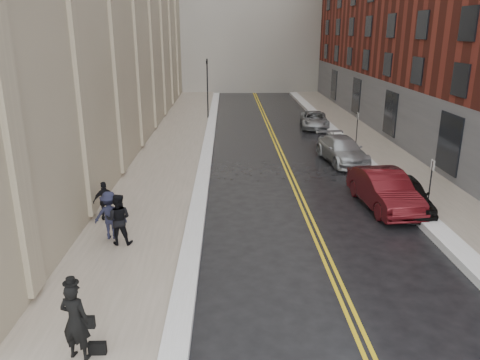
{
  "coord_description": "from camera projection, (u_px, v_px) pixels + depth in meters",
  "views": [
    {
      "loc": [
        -0.88,
        -11.03,
        7.51
      ],
      "look_at": [
        -0.38,
        7.37,
        1.6
      ],
      "focal_mm": 35.0,
      "sensor_mm": 36.0,
      "label": 1
    }
  ],
  "objects": [
    {
      "name": "sidewalk_left",
      "position": [
        167.0,
        161.0,
        27.9
      ],
      "size": [
        4.0,
        64.0,
        0.15
      ],
      "primitive_type": "cube",
      "color": "gray",
      "rests_on": "ground"
    },
    {
      "name": "car_black",
      "position": [
        405.0,
        194.0,
        20.27
      ],
      "size": [
        1.99,
        4.4,
        1.46
      ],
      "primitive_type": "imported",
      "rotation": [
        0.0,
        0.0,
        -0.06
      ],
      "color": "black",
      "rests_on": "ground"
    },
    {
      "name": "sidewalk_right",
      "position": [
        391.0,
        159.0,
        28.25
      ],
      "size": [
        3.0,
        64.0,
        0.15
      ],
      "primitive_type": "cube",
      "color": "gray",
      "rests_on": "ground"
    },
    {
      "name": "parking_sign_far",
      "position": [
        357.0,
        125.0,
        31.63
      ],
      "size": [
        0.06,
        0.35,
        2.23
      ],
      "color": "black",
      "rests_on": "ground"
    },
    {
      "name": "ground",
      "position": [
        261.0,
        317.0,
        12.81
      ],
      "size": [
        160.0,
        160.0,
        0.0
      ],
      "primitive_type": "plane",
      "color": "black",
      "rests_on": "ground"
    },
    {
      "name": "pedestrian_c",
      "position": [
        105.0,
        201.0,
        18.85
      ],
      "size": [
        1.01,
        0.7,
        1.6
      ],
      "primitive_type": "imported",
      "rotation": [
        0.0,
        0.0,
        3.51
      ],
      "color": "black",
      "rests_on": "sidewalk_left"
    },
    {
      "name": "pedestrian_b",
      "position": [
        110.0,
        215.0,
        17.12
      ],
      "size": [
        1.19,
        0.71,
        1.8
      ],
      "primitive_type": "imported",
      "rotation": [
        0.0,
        0.0,
        3.18
      ],
      "color": "#1C1D32",
      "rests_on": "sidewalk_left"
    },
    {
      "name": "pedestrian_main",
      "position": [
        75.0,
        321.0,
        10.74
      ],
      "size": [
        0.82,
        0.65,
        1.97
      ],
      "primitive_type": "imported",
      "rotation": [
        0.0,
        0.0,
        2.87
      ],
      "color": "black",
      "rests_on": "sidewalk_left"
    },
    {
      "name": "parking_sign_near",
      "position": [
        431.0,
        179.0,
        20.21
      ],
      "size": [
        0.06,
        0.35,
        2.23
      ],
      "color": "black",
      "rests_on": "ground"
    },
    {
      "name": "snow_ridge_right",
      "position": [
        361.0,
        158.0,
        28.18
      ],
      "size": [
        0.85,
        60.8,
        0.3
      ],
      "primitive_type": "cube",
      "color": "white",
      "rests_on": "ground"
    },
    {
      "name": "car_maroon",
      "position": [
        384.0,
        190.0,
        20.53
      ],
      "size": [
        2.2,
        5.15,
        1.65
      ],
      "primitive_type": "imported",
      "rotation": [
        0.0,
        0.0,
        0.09
      ],
      "color": "#420B10",
      "rests_on": "ground"
    },
    {
      "name": "car_silver_far",
      "position": [
        314.0,
        120.0,
        37.56
      ],
      "size": [
        2.54,
        4.75,
        1.27
      ],
      "primitive_type": "imported",
      "rotation": [
        0.0,
        0.0,
        -0.1
      ],
      "color": "gray",
      "rests_on": "ground"
    },
    {
      "name": "lane_stripe_a",
      "position": [
        282.0,
        161.0,
        28.1
      ],
      "size": [
        0.12,
        64.0,
        0.01
      ],
      "primitive_type": "cube",
      "color": "gold",
      "rests_on": "ground"
    },
    {
      "name": "lane_stripe_b",
      "position": [
        286.0,
        161.0,
        28.11
      ],
      "size": [
        0.12,
        64.0,
        0.01
      ],
      "primitive_type": "cube",
      "color": "gold",
      "rests_on": "ground"
    },
    {
      "name": "car_silver_near",
      "position": [
        342.0,
        150.0,
        27.73
      ],
      "size": [
        2.66,
        5.25,
        1.46
      ],
      "primitive_type": "imported",
      "rotation": [
        0.0,
        0.0,
        0.13
      ],
      "color": "#96999D",
      "rests_on": "ground"
    },
    {
      "name": "traffic_signal",
      "position": [
        207.0,
        84.0,
        40.36
      ],
      "size": [
        0.18,
        0.15,
        5.2
      ],
      "color": "black",
      "rests_on": "ground"
    },
    {
      "name": "snow_ridge_left",
      "position": [
        206.0,
        160.0,
        27.94
      ],
      "size": [
        0.7,
        60.8,
        0.26
      ],
      "primitive_type": "cube",
      "color": "white",
      "rests_on": "ground"
    },
    {
      "name": "pedestrian_a",
      "position": [
        118.0,
        219.0,
        16.64
      ],
      "size": [
        0.92,
        0.72,
        1.88
      ],
      "primitive_type": "imported",
      "rotation": [
        0.0,
        0.0,
        3.13
      ],
      "color": "black",
      "rests_on": "sidewalk_left"
    }
  ]
}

